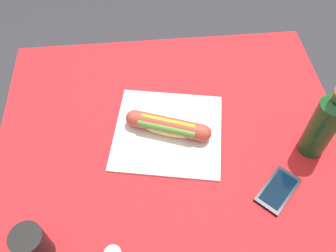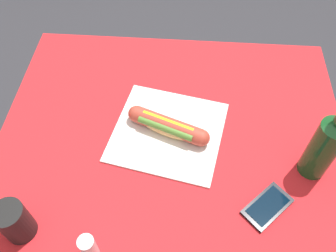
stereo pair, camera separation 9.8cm
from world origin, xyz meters
name	(u,v)px [view 2 (the right image)]	position (x,y,z in m)	size (l,w,h in m)	color
ground_plane	(170,240)	(0.00, 0.00, 0.00)	(6.00, 6.00, 0.00)	#2D2D33
dining_table	(170,174)	(0.00, 0.00, 0.61)	(0.97, 0.90, 0.75)	brown
paper_wrapper	(168,132)	(0.01, -0.05, 0.76)	(0.30, 0.28, 0.01)	silver
hot_dog	(168,126)	(0.01, -0.05, 0.79)	(0.23, 0.12, 0.05)	tan
cell_phone	(267,206)	(-0.25, 0.16, 0.76)	(0.14, 0.14, 0.01)	black
soda_bottle	(324,147)	(-0.37, 0.04, 0.86)	(0.07, 0.07, 0.24)	#14471E
drinking_cup	(15,222)	(0.33, 0.26, 0.81)	(0.07, 0.07, 0.11)	black
salt_shaker	(89,248)	(0.16, 0.30, 0.80)	(0.04, 0.04, 0.08)	silver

